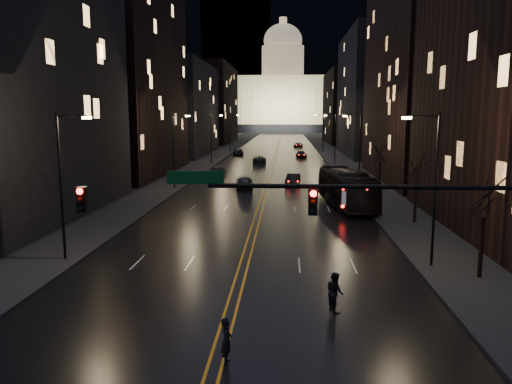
% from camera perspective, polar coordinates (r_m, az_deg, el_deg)
% --- Properties ---
extents(ground, '(900.00, 900.00, 0.00)m').
position_cam_1_polar(ground, '(20.90, -3.79, -16.34)').
color(ground, black).
rests_on(ground, ground).
extents(road, '(20.00, 320.00, 0.02)m').
position_cam_1_polar(road, '(149.04, 2.57, 5.44)').
color(road, black).
rests_on(road, ground).
extents(sidewalk_left, '(8.00, 320.00, 0.16)m').
position_cam_1_polar(sidewalk_left, '(149.92, -2.81, 5.48)').
color(sidewalk_left, black).
rests_on(sidewalk_left, ground).
extents(sidewalk_right, '(8.00, 320.00, 0.16)m').
position_cam_1_polar(sidewalk_right, '(149.46, 7.97, 5.40)').
color(sidewalk_right, black).
rests_on(sidewalk_right, ground).
extents(center_line, '(0.62, 320.00, 0.01)m').
position_cam_1_polar(center_line, '(149.04, 2.57, 5.44)').
color(center_line, orange).
rests_on(center_line, road).
extents(building_left_near, '(12.00, 28.00, 22.00)m').
position_cam_1_polar(building_left_near, '(47.08, -26.89, 10.49)').
color(building_left_near, black).
rests_on(building_left_near, ground).
extents(building_left_mid, '(12.00, 30.00, 28.00)m').
position_cam_1_polar(building_left_mid, '(76.62, -14.68, 12.40)').
color(building_left_mid, black).
rests_on(building_left_mid, ground).
extents(building_left_far, '(12.00, 34.00, 20.00)m').
position_cam_1_polar(building_left_far, '(113.22, -8.56, 9.33)').
color(building_left_far, black).
rests_on(building_left_far, ground).
extents(building_left_dist, '(12.00, 40.00, 24.00)m').
position_cam_1_polar(building_left_dist, '(160.51, -4.97, 9.94)').
color(building_left_dist, black).
rests_on(building_left_dist, ground).
extents(building_right_tall, '(12.00, 30.00, 38.00)m').
position_cam_1_polar(building_right_tall, '(71.92, 19.22, 16.47)').
color(building_right_tall, black).
rests_on(building_right_tall, ground).
extents(building_right_mid, '(12.00, 34.00, 26.00)m').
position_cam_1_polar(building_right_mid, '(112.37, 13.24, 10.73)').
color(building_right_mid, black).
rests_on(building_right_mid, ground).
extents(building_right_dist, '(12.00, 40.00, 22.00)m').
position_cam_1_polar(building_right_dist, '(159.84, 10.32, 9.48)').
color(building_right_dist, black).
rests_on(building_right_dist, ground).
extents(mountain_ridge, '(520.00, 60.00, 130.00)m').
position_cam_1_polar(mountain_ridge, '(404.43, 9.20, 16.73)').
color(mountain_ridge, black).
rests_on(mountain_ridge, ground).
extents(capitol, '(90.00, 50.00, 58.50)m').
position_cam_1_polar(capitol, '(268.89, 3.04, 10.61)').
color(capitol, black).
rests_on(capitol, ground).
extents(traffic_signal, '(17.29, 0.45, 7.00)m').
position_cam_1_polar(traffic_signal, '(19.43, 13.61, -2.64)').
color(traffic_signal, black).
rests_on(traffic_signal, ground).
extents(streetlamp_right_near, '(2.13, 0.25, 9.00)m').
position_cam_1_polar(streetlamp_right_near, '(30.18, 19.52, 1.10)').
color(streetlamp_right_near, black).
rests_on(streetlamp_right_near, ground).
extents(streetlamp_left_near, '(2.13, 0.25, 9.00)m').
position_cam_1_polar(streetlamp_left_near, '(31.91, -21.14, 1.41)').
color(streetlamp_left_near, black).
rests_on(streetlamp_left_near, ground).
extents(streetlamp_right_mid, '(2.13, 0.25, 9.00)m').
position_cam_1_polar(streetlamp_right_mid, '(59.46, 11.61, 5.01)').
color(streetlamp_right_mid, black).
rests_on(streetlamp_right_mid, ground).
extents(streetlamp_left_mid, '(2.13, 0.25, 9.00)m').
position_cam_1_polar(streetlamp_left_mid, '(60.36, -9.25, 5.13)').
color(streetlamp_left_mid, black).
rests_on(streetlamp_left_mid, ground).
extents(streetlamp_right_far, '(2.13, 0.25, 9.00)m').
position_cam_1_polar(streetlamp_right_far, '(89.22, 8.93, 6.31)').
color(streetlamp_right_far, black).
rests_on(streetlamp_right_far, ground).
extents(streetlamp_left_far, '(2.13, 0.25, 9.00)m').
position_cam_1_polar(streetlamp_left_far, '(89.82, -5.03, 6.40)').
color(streetlamp_left_far, black).
rests_on(streetlamp_left_far, ground).
extents(streetlamp_right_dist, '(2.13, 0.25, 9.00)m').
position_cam_1_polar(streetlamp_right_dist, '(119.11, 7.59, 6.95)').
color(streetlamp_right_dist, black).
rests_on(streetlamp_right_dist, ground).
extents(streetlamp_left_dist, '(2.13, 0.25, 9.00)m').
position_cam_1_polar(streetlamp_left_dist, '(119.56, -2.89, 7.03)').
color(streetlamp_left_dist, black).
rests_on(streetlamp_left_dist, ground).
extents(tree_right_near, '(2.40, 2.40, 6.65)m').
position_cam_1_polar(tree_right_near, '(29.08, 24.68, -0.59)').
color(tree_right_near, black).
rests_on(tree_right_near, ground).
extents(tree_right_mid, '(2.40, 2.40, 6.65)m').
position_cam_1_polar(tree_right_mid, '(42.31, 17.91, 2.51)').
color(tree_right_mid, black).
rests_on(tree_right_mid, ground).
extents(tree_right_far, '(2.40, 2.40, 6.65)m').
position_cam_1_polar(tree_right_far, '(57.88, 14.02, 4.27)').
color(tree_right_far, black).
rests_on(tree_right_far, ground).
extents(bus, '(4.64, 13.12, 3.58)m').
position_cam_1_polar(bus, '(49.20, 10.29, 0.42)').
color(bus, black).
rests_on(bus, ground).
extents(oncoming_car_a, '(2.30, 5.01, 1.66)m').
position_cam_1_polar(oncoming_car_a, '(59.58, -1.31, 1.08)').
color(oncoming_car_a, black).
rests_on(oncoming_car_a, ground).
extents(oncoming_car_b, '(1.71, 4.87, 1.60)m').
position_cam_1_polar(oncoming_car_b, '(69.96, -4.31, 2.20)').
color(oncoming_car_b, black).
rests_on(oncoming_car_b, ground).
extents(oncoming_car_c, '(2.69, 5.35, 1.45)m').
position_cam_1_polar(oncoming_car_c, '(91.58, 0.39, 3.75)').
color(oncoming_car_c, black).
rests_on(oncoming_car_c, ground).
extents(oncoming_car_d, '(2.93, 5.73, 1.59)m').
position_cam_1_polar(oncoming_car_d, '(110.12, -2.06, 4.64)').
color(oncoming_car_d, black).
rests_on(oncoming_car_d, ground).
extents(receding_car_a, '(2.05, 4.50, 1.43)m').
position_cam_1_polar(receding_car_a, '(63.57, 4.23, 1.45)').
color(receding_car_a, black).
rests_on(receding_car_a, ground).
extents(receding_car_b, '(1.95, 4.00, 1.32)m').
position_cam_1_polar(receding_car_b, '(74.43, 8.14, 2.42)').
color(receding_car_b, black).
rests_on(receding_car_b, ground).
extents(receding_car_c, '(2.41, 4.84, 1.35)m').
position_cam_1_polar(receding_car_c, '(103.94, 5.19, 4.29)').
color(receding_car_c, black).
rests_on(receding_car_c, ground).
extents(receding_car_d, '(2.70, 5.01, 1.34)m').
position_cam_1_polar(receding_car_d, '(136.51, 4.85, 5.38)').
color(receding_car_d, black).
rests_on(receding_car_d, ground).
extents(pedestrian_a, '(0.46, 0.66, 1.72)m').
position_cam_1_polar(pedestrian_a, '(18.70, -3.38, -16.60)').
color(pedestrian_a, black).
rests_on(pedestrian_a, ground).
extents(pedestrian_b, '(0.77, 1.01, 1.85)m').
position_cam_1_polar(pedestrian_b, '(23.36, 9.01, -11.20)').
color(pedestrian_b, black).
rests_on(pedestrian_b, ground).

